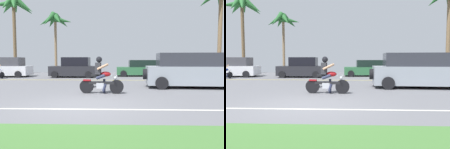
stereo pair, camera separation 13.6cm
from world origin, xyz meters
TOP-DOWN VIEW (x-y plane):
  - ground at (0.00, 3.00)m, footprint 56.00×30.00m
  - lane_line_near at (0.00, -0.53)m, footprint 50.40×0.12m
  - lane_line_far at (0.00, 8.59)m, footprint 50.40×0.12m
  - motorcyclist at (0.40, 2.47)m, footprint 1.95×0.64m
  - suv_nearby at (5.08, 4.67)m, footprint 5.12×2.30m
  - parked_car_0 at (-8.76, 11.30)m, footprint 4.50×2.21m
  - parked_car_1 at (-2.62, 11.13)m, footprint 3.85×1.96m
  - parked_car_2 at (3.13, 12.55)m, footprint 4.19×2.07m
  - parked_car_3 at (8.22, 12.33)m, footprint 3.92×2.01m
  - palm_tree_0 at (-10.01, 15.66)m, footprint 4.41×4.47m
  - palm_tree_1 at (-5.76, 16.25)m, footprint 3.68×3.33m

SIDE VIEW (x-z plane):
  - ground at x=0.00m, z-range -0.04..0.00m
  - lane_line_near at x=0.00m, z-range 0.00..0.01m
  - lane_line_far at x=0.00m, z-range 0.00..0.01m
  - parked_car_2 at x=3.13m, z-range -0.04..1.42m
  - motorcyclist at x=0.40m, z-range -0.13..1.51m
  - parked_car_3 at x=8.22m, z-range -0.05..1.49m
  - parked_car_1 at x=-2.62m, z-range -0.06..1.63m
  - parked_car_0 at x=-8.76m, z-range -0.06..1.63m
  - suv_nearby at x=5.08m, z-range -0.02..1.82m
  - palm_tree_1 at x=-5.76m, z-range 2.23..8.87m
  - palm_tree_0 at x=-10.01m, z-range 2.86..11.21m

